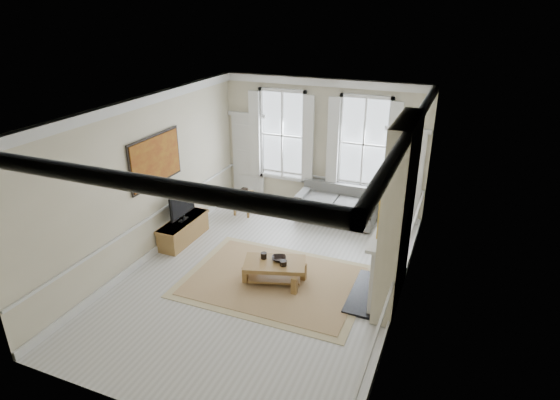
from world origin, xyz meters
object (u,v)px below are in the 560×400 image
at_px(tv_stand, 184,230).
at_px(sofa, 337,207).
at_px(side_table, 244,198).
at_px(coffee_table, 275,266).

bearing_deg(tv_stand, sofa, 38.95).
distance_m(sofa, tv_stand, 3.78).
xyz_separation_m(side_table, tv_stand, (-0.64, -1.84, -0.20)).
bearing_deg(coffee_table, tv_stand, 145.53).
height_order(sofa, side_table, sofa).
bearing_deg(sofa, tv_stand, -141.05).
bearing_deg(sofa, coffee_table, -96.33).
relative_size(sofa, tv_stand, 1.33).
bearing_deg(tv_stand, coffee_table, -16.94).
distance_m(side_table, coffee_table, 3.27).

